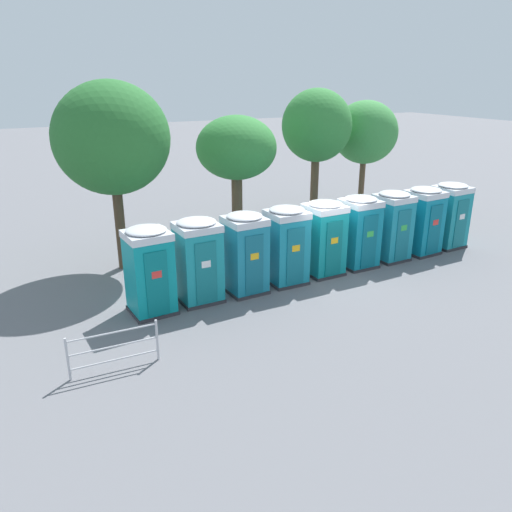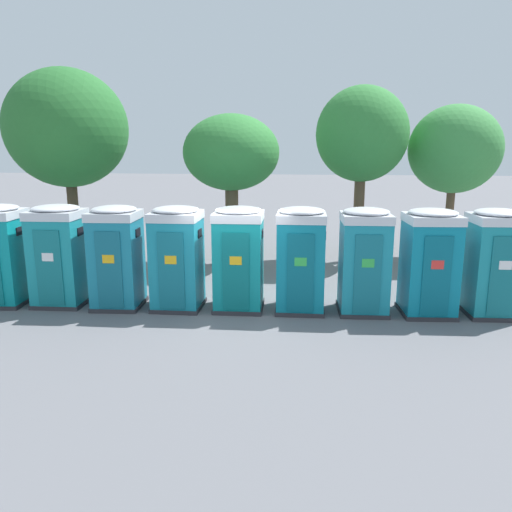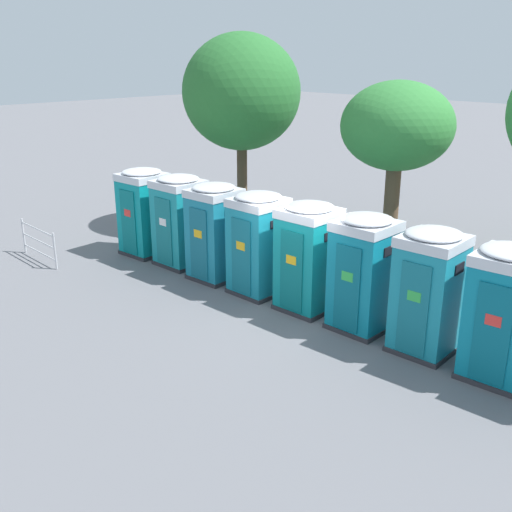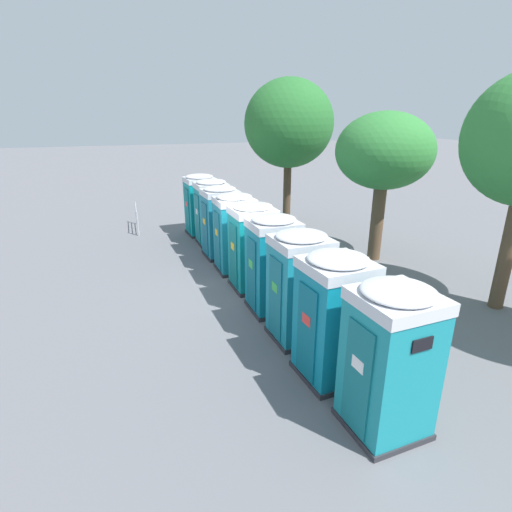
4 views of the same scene
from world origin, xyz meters
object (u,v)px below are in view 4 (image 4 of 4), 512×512
Objects in this scene: portapotty_0 at (200,204)px; street_tree_1 at (289,124)px; portapotty_4 at (252,246)px; street_tree_2 at (384,152)px; portapotty_6 at (299,286)px; portapotty_8 at (389,360)px; portapotty_2 at (221,221)px; portapotty_7 at (334,317)px; portapotty_5 at (273,264)px; event_barrier at (137,217)px; portapotty_1 at (212,212)px; portapotty_3 at (235,233)px.

portapotty_0 is 5.04m from street_tree_1.
portapotty_4 is 0.51× the size of street_tree_2.
portapotty_8 is (3.01, 0.15, -0.00)m from portapotty_6.
portapotty_7 is (7.53, 0.29, -0.00)m from portapotty_2.
portapotty_4 is 1.00× the size of portapotty_5.
portapotty_8 is at bearing 2.50° from portapotty_0.
event_barrier is (-13.62, -3.09, -0.72)m from portapotty_8.
portapotty_1 and portapotty_6 have the same top height.
portapotty_2 is at bearing -176.52° from portapotty_4.
portapotty_8 is (6.03, 0.23, 0.00)m from portapotty_4.
portapotty_0 is at bearing -177.56° from portapotty_3.
portapotty_2 is at bearing 30.21° from event_barrier.
portapotty_4 and portapotty_6 have the same top height.
portapotty_3 is 1.00× the size of portapotty_7.
portapotty_2 is 3.02m from portapotty_4.
portapotty_1 is 1.00× the size of portapotty_8.
portapotty_5 and portapotty_6 have the same top height.
portapotty_2 is 1.00× the size of portapotty_7.
portapotty_5 and portapotty_8 have the same top height.
portapotty_3 and portapotty_5 have the same top height.
portapotty_4 is at bearing 1.86° from portapotty_1.
portapotty_0 is 1.00× the size of portapotty_5.
portapotty_2 is 5.77m from street_tree_1.
portapotty_0 is 7.54m from portapotty_5.
portapotty_6 is 11.04m from event_barrier.
street_tree_1 reaches higher than portapotty_2.
portapotty_1 is 1.00× the size of portapotty_3.
event_barrier is at bearing -138.66° from portapotty_1.
portapotty_0 is 1.00× the size of portapotty_7.
portapotty_1 and portapotty_5 have the same top height.
street_tree_1 reaches higher than portapotty_1.
portapotty_3 is at bearing -178.08° from portapotty_7.
portapotty_4 and portapotty_7 have the same top height.
portapotty_0 is 7.63m from street_tree_2.
portapotty_2 and portapotty_5 have the same top height.
portapotty_6 is 3.02m from portapotty_8.
portapotty_2 and portapotty_8 have the same top height.
street_tree_2 is at bearing 14.05° from street_tree_1.
street_tree_2 reaches higher than event_barrier.
portapotty_0 is at bearing 58.43° from event_barrier.
street_tree_2 reaches higher than portapotty_8.
portapotty_5 is at bearing -25.61° from street_tree_1.
portapotty_2 is at bearing -177.82° from portapotty_7.
portapotty_1 is 0.40× the size of street_tree_1.
portapotty_5 and portapotty_7 have the same top height.
portapotty_4 is at bearing 3.48° from portapotty_2.
street_tree_2 is (5.07, 5.17, 2.40)m from portapotty_0.
portapotty_0 and portapotty_5 have the same top height.
portapotty_7 is 12.50m from event_barrier.
portapotty_7 is 1.23× the size of event_barrier.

